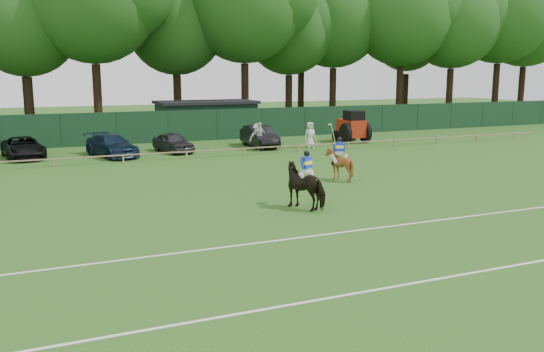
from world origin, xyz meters
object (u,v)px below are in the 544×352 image
horse_chestnut (339,164)px  estate_black (259,136)px  utility_shed (206,118)px  spectator_mid (259,136)px  horse_dark (306,186)px  tractor (352,127)px  sedan_navy (112,146)px  hatch_grey (173,142)px  suv_black (23,148)px  spectator_left (257,137)px  spectator_right (310,135)px

horse_chestnut → estate_black: 13.91m
utility_shed → spectator_mid: bearing=-85.1°
horse_dark → utility_shed: 27.48m
spectator_mid → tractor: bearing=-2.7°
sedan_navy → hatch_grey: sedan_navy is taller
suv_black → sedan_navy: size_ratio=1.00×
utility_shed → hatch_grey: bearing=-120.1°
spectator_mid → utility_shed: size_ratio=0.23×
horse_dark → spectator_left: 18.09m
spectator_right → hatch_grey: bearing=167.0°
suv_black → spectator_left: (15.41, -2.04, 0.24)m
tractor → horse_dark: bearing=-123.9°
hatch_grey → utility_shed: 10.16m
horse_chestnut → estate_black: (1.23, 13.85, -0.05)m
horse_chestnut → estate_black: size_ratio=0.35×
horse_chestnut → hatch_grey: bearing=-43.7°
horse_chestnut → tractor: 16.45m
horse_dark → sedan_navy: size_ratio=0.44×
horse_dark → spectator_left: horse_dark is taller
spectator_left → spectator_right: size_ratio=0.97×
suv_black → spectator_mid: (15.47, -2.32, 0.30)m
horse_dark → spectator_mid: spectator_mid is taller
hatch_grey → spectator_mid: spectator_mid is taller
horse_chestnut → estate_black: bearing=-70.1°
sedan_navy → spectator_right: size_ratio=2.61×
sedan_navy → utility_shed: utility_shed is taller
utility_shed → tractor: bearing=-42.9°
tractor → sedan_navy: bearing=-176.6°
suv_black → spectator_mid: 15.65m
horse_chestnut → suv_black: 20.89m
spectator_mid → estate_black: bearing=55.6°
suv_black → utility_shed: (14.61, 7.70, 0.85)m
horse_dark → spectator_left: bearing=-132.3°
spectator_left → utility_shed: size_ratio=0.22×
suv_black → sedan_navy: (5.34, -1.45, 0.03)m
hatch_grey → spectator_left: 5.96m
horse_dark → suv_black: (-10.57, 19.47, -0.24)m
suv_black → horse_chestnut: bearing=-52.1°
hatch_grey → tractor: size_ratio=1.32×
tractor → utility_shed: bearing=139.0°
spectator_left → horse_chestnut: bearing=-93.3°
hatch_grey → utility_shed: bearing=47.0°
sedan_navy → utility_shed: bearing=27.5°
horse_chestnut → spectator_mid: 12.38m
estate_black → spectator_mid: size_ratio=2.43×
suv_black → hatch_grey: (9.53, -1.06, -0.00)m
suv_black → tractor: size_ratio=1.63×
horse_chestnut → utility_shed: size_ratio=0.20×
utility_shed → sedan_navy: bearing=-135.4°
horse_dark → horse_chestnut: horse_dark is taller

